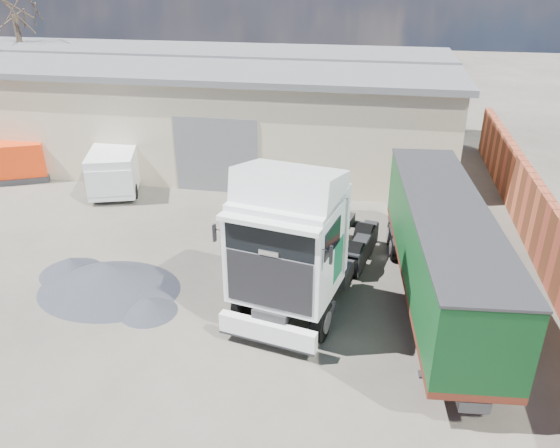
% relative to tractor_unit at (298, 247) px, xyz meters
% --- Properties ---
extents(ground, '(120.00, 120.00, 0.00)m').
position_rel_tractor_unit_xyz_m(ground, '(-3.21, -1.09, -2.13)').
color(ground, black).
rests_on(ground, ground).
extents(warehouse, '(30.60, 12.60, 5.42)m').
position_rel_tractor_unit_xyz_m(warehouse, '(-9.21, 14.91, 0.53)').
color(warehouse, '#BFB093').
rests_on(warehouse, ground).
extents(brick_boundary_wall, '(0.35, 26.00, 2.50)m').
position_rel_tractor_unit_xyz_m(brick_boundary_wall, '(8.29, 4.91, -0.88)').
color(brick_boundary_wall, brown).
rests_on(brick_boundary_wall, ground).
extents(tractor_unit, '(4.32, 7.93, 5.07)m').
position_rel_tractor_unit_xyz_m(tractor_unit, '(0.00, 0.00, 0.00)').
color(tractor_unit, black).
rests_on(tractor_unit, ground).
extents(box_trailer, '(3.18, 10.83, 3.55)m').
position_rel_tractor_unit_xyz_m(box_trailer, '(4.32, 0.80, 0.03)').
color(box_trailer, '#2D2D30').
rests_on(box_trailer, ground).
extents(panel_van, '(3.50, 5.45, 2.07)m').
position_rel_tractor_unit_xyz_m(panel_van, '(-10.15, 8.51, -1.06)').
color(panel_van, black).
rests_on(panel_van, ground).
extents(orange_skip, '(3.65, 3.08, 1.95)m').
position_rel_tractor_unit_xyz_m(orange_skip, '(-15.69, 8.71, -1.28)').
color(orange_skip, '#2D2D30').
rests_on(orange_skip, ground).
extents(gravel_heap, '(5.70, 4.89, 1.01)m').
position_rel_tractor_unit_xyz_m(gravel_heap, '(-6.48, -0.20, -1.66)').
color(gravel_heap, black).
rests_on(gravel_heap, ground).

